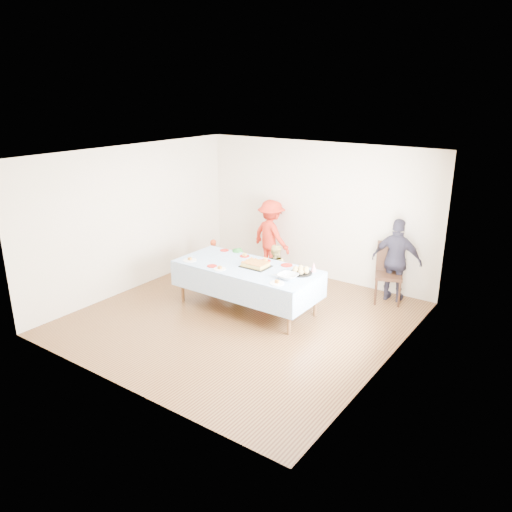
# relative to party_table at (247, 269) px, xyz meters

# --- Properties ---
(ground) EXTENTS (5.00, 5.00, 0.00)m
(ground) POSITION_rel_party_table_xyz_m (0.16, -0.38, -0.72)
(ground) COLOR #422112
(ground) RESTS_ON ground
(room_walls) EXTENTS (5.04, 5.04, 2.72)m
(room_walls) POSITION_rel_party_table_xyz_m (0.22, -0.38, 1.05)
(room_walls) COLOR beige
(room_walls) RESTS_ON ground
(party_table) EXTENTS (2.50, 1.10, 0.78)m
(party_table) POSITION_rel_party_table_xyz_m (0.00, 0.00, 0.00)
(party_table) COLOR brown
(party_table) RESTS_ON ground
(birthday_cake) EXTENTS (0.47, 0.36, 0.08)m
(birthday_cake) POSITION_rel_party_table_xyz_m (0.14, 0.06, 0.09)
(birthday_cake) COLOR black
(birthday_cake) RESTS_ON party_table
(rolls_tray) EXTENTS (0.37, 0.37, 0.11)m
(rolls_tray) POSITION_rel_party_table_xyz_m (0.94, 0.22, 0.10)
(rolls_tray) COLOR black
(rolls_tray) RESTS_ON party_table
(punch_bowl) EXTENTS (0.32, 0.32, 0.08)m
(punch_bowl) POSITION_rel_party_table_xyz_m (0.88, -0.10, 0.09)
(punch_bowl) COLOR silver
(punch_bowl) RESTS_ON party_table
(party_hat) EXTENTS (0.09, 0.09, 0.16)m
(party_hat) POSITION_rel_party_table_xyz_m (1.06, 0.42, 0.14)
(party_hat) COLOR silver
(party_hat) RESTS_ON party_table
(fork_pile) EXTENTS (0.24, 0.18, 0.07)m
(fork_pile) POSITION_rel_party_table_xyz_m (0.72, -0.16, 0.09)
(fork_pile) COLOR white
(fork_pile) RESTS_ON party_table
(plate_red_far_a) EXTENTS (0.17, 0.17, 0.01)m
(plate_red_far_a) POSITION_rel_party_table_xyz_m (-0.84, 0.45, 0.06)
(plate_red_far_a) COLOR #B9130D
(plate_red_far_a) RESTS_ON party_table
(plate_red_far_b) EXTENTS (0.17, 0.17, 0.01)m
(plate_red_far_b) POSITION_rel_party_table_xyz_m (-0.33, 0.39, 0.06)
(plate_red_far_b) COLOR #B9130D
(plate_red_far_b) RESTS_ON party_table
(plate_red_far_c) EXTENTS (0.19, 0.19, 0.01)m
(plate_red_far_c) POSITION_rel_party_table_xyz_m (0.12, 0.39, 0.06)
(plate_red_far_c) COLOR #B9130D
(plate_red_far_c) RESTS_ON party_table
(plate_red_far_d) EXTENTS (0.20, 0.20, 0.01)m
(plate_red_far_d) POSITION_rel_party_table_xyz_m (0.54, 0.42, 0.06)
(plate_red_far_d) COLOR #B9130D
(plate_red_far_d) RESTS_ON party_table
(plate_red_near) EXTENTS (0.17, 0.17, 0.01)m
(plate_red_near) POSITION_rel_party_table_xyz_m (-0.47, -0.35, 0.06)
(plate_red_near) COLOR #B9130D
(plate_red_near) RESTS_ON party_table
(plate_white_left) EXTENTS (0.24, 0.24, 0.01)m
(plate_white_left) POSITION_rel_party_table_xyz_m (-0.98, -0.35, 0.06)
(plate_white_left) COLOR white
(plate_white_left) RESTS_ON party_table
(plate_white_mid) EXTENTS (0.21, 0.21, 0.01)m
(plate_white_mid) POSITION_rel_party_table_xyz_m (-0.27, -0.39, 0.06)
(plate_white_mid) COLOR white
(plate_white_mid) RESTS_ON party_table
(plate_white_right) EXTENTS (0.23, 0.23, 0.01)m
(plate_white_right) POSITION_rel_party_table_xyz_m (0.86, -0.37, 0.06)
(plate_white_right) COLOR white
(plate_white_right) RESTS_ON party_table
(dining_chair) EXTENTS (0.60, 0.60, 1.07)m
(dining_chair) POSITION_rel_party_table_xyz_m (1.86, 1.76, -0.13)
(dining_chair) COLOR black
(dining_chair) RESTS_ON ground
(toddler_left) EXTENTS (0.32, 0.26, 0.75)m
(toddler_left) POSITION_rel_party_table_xyz_m (-1.54, 0.96, -0.35)
(toddler_left) COLOR #C13C18
(toddler_left) RESTS_ON ground
(toddler_mid) EXTENTS (0.45, 0.34, 0.85)m
(toddler_mid) POSITION_rel_party_table_xyz_m (-0.61, 0.55, -0.30)
(toddler_mid) COLOR #246E28
(toddler_mid) RESTS_ON ground
(toddler_right) EXTENTS (0.55, 0.48, 0.96)m
(toddler_right) POSITION_rel_party_table_xyz_m (0.04, 0.83, -0.25)
(toddler_right) COLOR #D1B861
(toddler_right) RESTS_ON ground
(adult_left) EXTENTS (1.09, 0.79, 1.51)m
(adult_left) POSITION_rel_party_table_xyz_m (-0.70, 1.82, 0.03)
(adult_left) COLOR red
(adult_left) RESTS_ON ground
(adult_right) EXTENTS (0.91, 0.44, 1.51)m
(adult_right) POSITION_rel_party_table_xyz_m (1.96, 1.82, 0.03)
(adult_right) COLOR #2F2C3C
(adult_right) RESTS_ON ground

